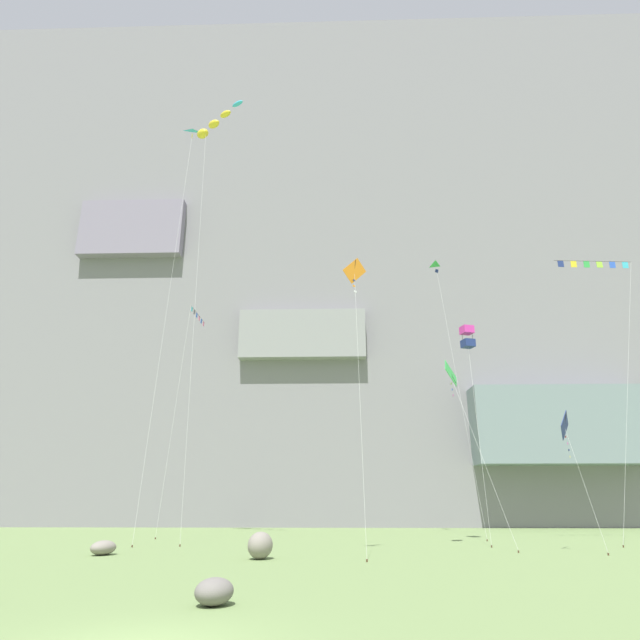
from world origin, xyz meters
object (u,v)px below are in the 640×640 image
kite_diamond_low_left (566,429)px  kite_diamond_far_left (452,378)px  boulder_near_cliff_base (260,545)px  kite_delta_far_right (189,153)px  boulder_foreground_right (214,592)px  boulder_foreground_left (103,548)px  kite_box_upper_right (467,337)px  kite_delta_front_field (443,284)px  kite_banner_high_left (596,277)px  kite_windsock_high_center (213,126)px  kite_banner_upper_left (194,334)px  kite_diamond_high_right (355,283)px

kite_diamond_low_left → kite_diamond_far_left: (-5.05, 3.48, 3.58)m
boulder_near_cliff_base → kite_delta_far_right: (-8.12, 10.21, 28.36)m
boulder_near_cliff_base → boulder_foreground_right: 11.30m
boulder_foreground_left → kite_diamond_far_left: 21.42m
kite_box_upper_right → kite_delta_front_field: size_ratio=0.66×
boulder_foreground_right → kite_banner_high_left: 33.38m
kite_windsock_high_center → kite_diamond_low_left: bearing=-16.6°
kite_delta_front_field → kite_banner_high_left: 11.73m
boulder_foreground_left → kite_banner_high_left: 34.38m
kite_windsock_high_center → kite_delta_front_field: 22.80m
boulder_foreground_right → kite_delta_far_right: kite_delta_far_right is taller
boulder_near_cliff_base → boulder_foreground_right: bearing=-88.0°
boulder_foreground_right → kite_diamond_low_left: bearing=43.6°
kite_banner_upper_left → kite_box_upper_right: bearing=-16.6°
kite_delta_front_field → kite_diamond_high_right: bearing=-117.2°
boulder_foreground_left → kite_windsock_high_center: 32.11m
boulder_near_cliff_base → kite_box_upper_right: size_ratio=0.12×
boulder_foreground_left → kite_delta_front_field: kite_delta_front_field is taller
boulder_foreground_left → kite_delta_front_field: 31.24m
boulder_near_cliff_base → kite_delta_front_field: 27.56m
boulder_near_cliff_base → kite_delta_front_field: size_ratio=0.08×
kite_banner_upper_left → kite_delta_front_field: size_ratio=0.82×
kite_box_upper_right → kite_diamond_far_left: (-1.78, -2.51, -3.37)m
kite_box_upper_right → kite_diamond_high_right: bearing=-131.3°
kite_box_upper_right → kite_banner_high_left: bearing=-5.1°
boulder_foreground_left → kite_diamond_far_left: kite_diamond_far_left is taller
boulder_foreground_right → kite_diamond_high_right: bearing=70.2°
kite_banner_high_left → kite_delta_front_field: bearing=141.8°
boulder_foreground_left → kite_box_upper_right: (20.34, 7.64, 12.74)m
kite_diamond_low_left → boulder_foreground_left: bearing=-176.0°
kite_banner_high_left → boulder_near_cliff_base: bearing=-158.3°
kite_delta_front_field → boulder_near_cliff_base: bearing=-128.5°
kite_banner_high_left → kite_diamond_low_left: 13.35m
kite_diamond_far_left → kite_delta_far_right: bearing=169.8°
kite_windsock_high_center → kite_banner_high_left: size_ratio=1.75×
boulder_foreground_right → kite_diamond_low_left: (15.37, 14.63, 5.79)m
kite_box_upper_right → kite_diamond_far_left: bearing=-125.3°
kite_delta_front_field → kite_diamond_low_left: 18.54m
kite_diamond_far_left → kite_banner_upper_left: bearing=155.3°
kite_banner_high_left → boulder_foreground_right: bearing=-136.7°
boulder_foreground_right → kite_banner_upper_left: kite_banner_upper_left is taller
boulder_foreground_left → kite_banner_high_left: bearing=13.2°
boulder_foreground_left → kite_box_upper_right: kite_box_upper_right is taller
boulder_near_cliff_base → kite_diamond_far_left: size_ratio=0.15×
kite_banner_high_left → boulder_foreground_left: bearing=-166.8°
kite_windsock_high_center → kite_delta_front_field: bearing=16.9°
boulder_near_cliff_base → kite_delta_far_right: kite_delta_far_right is taller
boulder_foreground_right → kite_delta_far_right: (-8.50, 21.51, 28.61)m
boulder_near_cliff_base → boulder_foreground_left: boulder_near_cliff_base is taller
kite_delta_front_field → kite_diamond_low_left: kite_delta_front_field is taller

